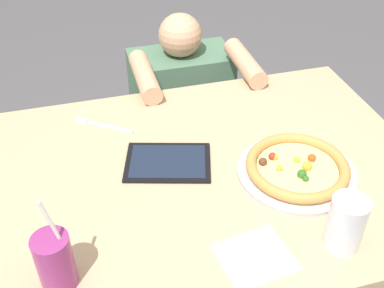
{
  "coord_description": "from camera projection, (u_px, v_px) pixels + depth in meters",
  "views": [
    {
      "loc": [
        -0.31,
        -0.95,
        1.62
      ],
      "look_at": [
        -0.03,
        0.09,
        0.78
      ],
      "focal_mm": 44.36,
      "sensor_mm": 36.0,
      "label": 1
    }
  ],
  "objects": [
    {
      "name": "dining_table",
      "position": [
        208.0,
        198.0,
        1.39
      ],
      "size": [
        1.22,
        0.9,
        0.75
      ],
      "color": "tan",
      "rests_on": "ground"
    },
    {
      "name": "paper_napkin",
      "position": [
        255.0,
        257.0,
        1.08
      ],
      "size": [
        0.18,
        0.17,
        0.0
      ],
      "primitive_type": "cube",
      "rotation": [
        0.0,
        0.0,
        0.14
      ],
      "color": "white",
      "rests_on": "dining_table"
    },
    {
      "name": "fork",
      "position": [
        100.0,
        125.0,
        1.49
      ],
      "size": [
        0.18,
        0.13,
        0.0
      ],
      "color": "silver",
      "rests_on": "dining_table"
    },
    {
      "name": "pizza_near",
      "position": [
        297.0,
        168.0,
        1.3
      ],
      "size": [
        0.33,
        0.33,
        0.04
      ],
      "color": "#B7B7BC",
      "rests_on": "dining_table"
    },
    {
      "name": "tablet",
      "position": [
        168.0,
        162.0,
        1.34
      ],
      "size": [
        0.28,
        0.23,
        0.01
      ],
      "color": "black",
      "rests_on": "dining_table"
    },
    {
      "name": "diner_seated",
      "position": [
        182.0,
        124.0,
        2.12
      ],
      "size": [
        0.44,
        0.54,
        0.9
      ],
      "color": "#333847",
      "rests_on": "ground"
    },
    {
      "name": "drink_cup_colored",
      "position": [
        55.0,
        261.0,
        0.99
      ],
      "size": [
        0.08,
        0.08,
        0.25
      ],
      "color": "#8C2D72",
      "rests_on": "dining_table"
    },
    {
      "name": "water_cup_clear",
      "position": [
        346.0,
        223.0,
        1.07
      ],
      "size": [
        0.09,
        0.09,
        0.14
      ],
      "color": "silver",
      "rests_on": "dining_table"
    }
  ]
}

